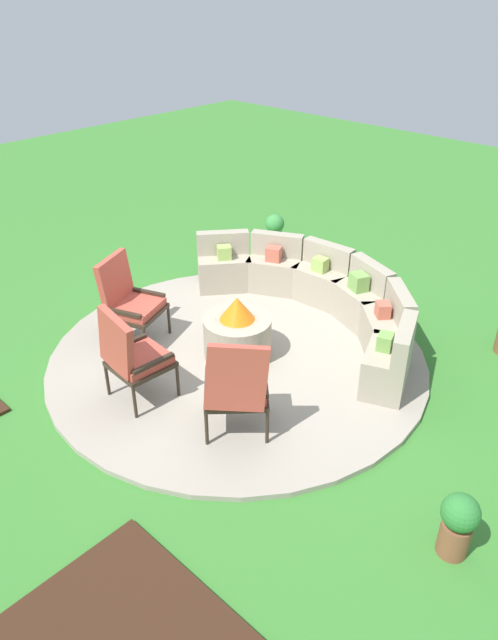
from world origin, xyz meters
TOP-DOWN VIEW (x-y plane):
  - ground_plane at (0.00, 0.00)m, footprint 24.00×24.00m
  - patio_circle at (0.00, 0.00)m, footprint 4.49×4.49m
  - fire_pit at (0.00, 0.00)m, footprint 0.80×0.80m
  - curved_stone_bench at (0.20, 1.35)m, footprint 3.73×1.76m
  - lounge_chair_front_left at (-1.21, -0.65)m, footprint 0.78×0.78m
  - lounge_chair_front_right at (-0.20, -1.36)m, footprint 0.62×0.62m
  - lounge_chair_back_left at (0.95, -0.99)m, footprint 0.85×0.87m
  - potted_plant_0 at (-1.93, 2.89)m, footprint 0.32×0.32m
  - potted_plant_1 at (3.16, -0.79)m, footprint 0.30×0.30m

SIDE VIEW (x-z plane):
  - ground_plane at x=0.00m, z-range 0.00..0.00m
  - patio_circle at x=0.00m, z-range 0.00..0.06m
  - potted_plant_0 at x=-1.93m, z-range 0.03..0.58m
  - potted_plant_1 at x=3.16m, z-range 0.03..0.63m
  - fire_pit at x=0.00m, z-range -0.02..0.75m
  - curved_stone_bench at x=0.20m, z-range -0.02..0.79m
  - lounge_chair_front_left at x=-1.21m, z-range 0.07..1.17m
  - lounge_chair_front_right at x=-0.20m, z-range 0.06..1.19m
  - lounge_chair_back_left at x=0.95m, z-range 0.06..1.18m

